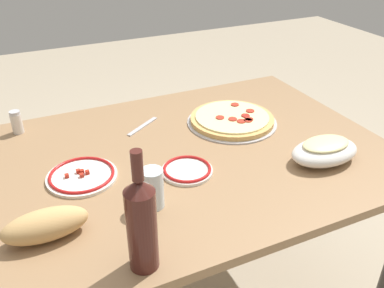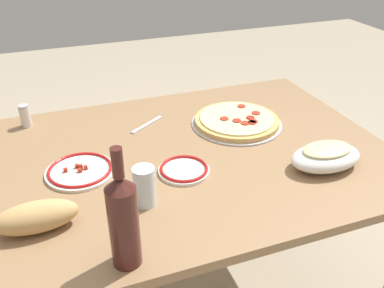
% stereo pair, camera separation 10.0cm
% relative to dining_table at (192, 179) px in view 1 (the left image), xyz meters
% --- Properties ---
extents(dining_table, '(1.34, 0.99, 0.76)m').
position_rel_dining_table_xyz_m(dining_table, '(0.00, 0.00, 0.00)').
color(dining_table, '#93704C').
rests_on(dining_table, ground).
extents(pepperoni_pizza, '(0.35, 0.35, 0.03)m').
position_rel_dining_table_xyz_m(pepperoni_pizza, '(-0.23, -0.13, 0.13)').
color(pepperoni_pizza, '#B7B7BC').
rests_on(pepperoni_pizza, dining_table).
extents(baked_pasta_dish, '(0.24, 0.15, 0.08)m').
position_rel_dining_table_xyz_m(baked_pasta_dish, '(-0.37, 0.24, 0.16)').
color(baked_pasta_dish, white).
rests_on(baked_pasta_dish, dining_table).
extents(wine_bottle, '(0.07, 0.07, 0.31)m').
position_rel_dining_table_xyz_m(wine_bottle, '(0.32, 0.42, 0.24)').
color(wine_bottle, '#471E19').
rests_on(wine_bottle, dining_table).
extents(water_glass, '(0.06, 0.06, 0.12)m').
position_rel_dining_table_xyz_m(water_glass, '(0.22, 0.22, 0.17)').
color(water_glass, silver).
rests_on(water_glass, dining_table).
extents(side_plate_near, '(0.16, 0.16, 0.02)m').
position_rel_dining_table_xyz_m(side_plate_near, '(0.07, 0.11, 0.12)').
color(side_plate_near, white).
rests_on(side_plate_near, dining_table).
extents(side_plate_far, '(0.22, 0.22, 0.02)m').
position_rel_dining_table_xyz_m(side_plate_far, '(0.38, -0.00, 0.12)').
color(side_plate_far, white).
rests_on(side_plate_far, dining_table).
extents(bread_loaf, '(0.21, 0.09, 0.08)m').
position_rel_dining_table_xyz_m(bread_loaf, '(0.51, 0.23, 0.16)').
color(bread_loaf, tan).
rests_on(bread_loaf, dining_table).
extents(spice_shaker, '(0.04, 0.04, 0.09)m').
position_rel_dining_table_xyz_m(spice_shaker, '(0.53, -0.40, 0.16)').
color(spice_shaker, silver).
rests_on(spice_shaker, dining_table).
extents(fork_right, '(0.15, 0.11, 0.00)m').
position_rel_dining_table_xyz_m(fork_right, '(0.09, -0.25, 0.12)').
color(fork_right, '#B7B7BC').
rests_on(fork_right, dining_table).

